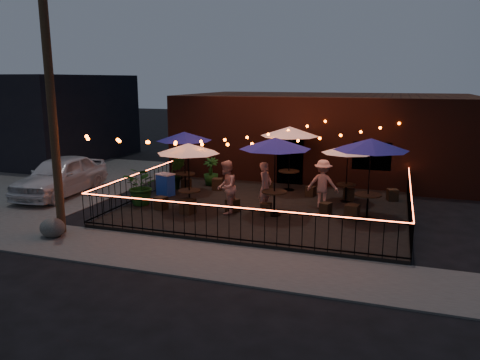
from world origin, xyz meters
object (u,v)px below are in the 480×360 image
Objects in this scene: cafe_table_4 at (371,145)px; boulder at (52,228)px; cafe_table_2 at (275,144)px; cooler at (166,184)px; cafe_table_5 at (348,150)px; cafe_table_3 at (290,132)px; utility_pole at (52,105)px; cafe_table_0 at (188,149)px; cafe_table_1 at (184,137)px.

cafe_table_4 reaches higher than boulder.
boulder is at bearing -145.32° from cafe_table_2.
cafe_table_2 reaches higher than boulder.
cafe_table_5 is at bearing 28.70° from cooler.
cafe_table_5 is 2.46× the size of cooler.
cafe_table_3 is 4.70m from cafe_table_4.
utility_pole is 2.79× the size of cafe_table_4.
cafe_table_5 is 2.62× the size of boulder.
cafe_table_0 is 5.08m from boulder.
boulder is (-8.07, -6.73, -1.84)m from cafe_table_5.
cafe_table_1 is at bearing 76.27° from cooler.
cafe_table_3 is 3.04× the size of cooler.
cafe_table_2 is at bearing -169.64° from cafe_table_4.
utility_pole reaches higher than cafe_table_5.
cafe_table_2 is 3.75× the size of boulder.
cooler is (-7.96, 0.76, -2.04)m from cafe_table_4.
cafe_table_5 is (8.13, 6.25, -1.84)m from utility_pole.
cafe_table_4 is at bearing 9.73° from cafe_table_0.
cafe_table_4 is (6.08, 1.04, 0.27)m from cafe_table_0.
utility_pole is at bearing -127.27° from cafe_table_3.
cafe_table_4 is 10.40m from boulder.
utility_pole is 2.88× the size of cafe_table_1.
utility_pole is 8.91× the size of cooler.
boulder is at bearing -128.97° from cafe_table_0.
cafe_table_3 reaches higher than cooler.
cafe_table_1 is at bearing 168.12° from cafe_table_4.
boulder is (-5.92, -4.09, -2.29)m from cafe_table_2.
cafe_table_0 is 5.02m from cafe_table_3.
cafe_table_1 reaches higher than cafe_table_0.
cafe_table_1 is at bearing 74.45° from utility_pole.
cafe_table_0 is at bearing -62.10° from cafe_table_1.
cafe_table_3 is 9.92m from boulder.
cafe_table_3 reaches higher than cafe_table_1.
boulder is (0.06, -0.48, -3.67)m from utility_pole.
cafe_table_4 reaches higher than cooler.
cafe_table_1 is 2.07m from cooler.
cafe_table_4 is at bearing -65.82° from cafe_table_5.
utility_pole reaches higher than cafe_table_3.
cafe_table_0 is 6.17m from cafe_table_4.
cafe_table_5 is at bearing 4.39° from cafe_table_1.
utility_pole reaches higher than cooler.
cafe_table_3 is at bearing 58.14° from cafe_table_0.
cafe_table_4 is (3.08, 0.56, 0.03)m from cafe_table_2.
cafe_table_1 is 3.29× the size of boulder.
boulder is (-1.54, -6.23, -2.12)m from cafe_table_1.
cafe_table_1 is at bearing 117.90° from cafe_table_0.
boulder is (-2.93, -3.62, -2.05)m from cafe_table_0.
cafe_table_1 is at bearing -157.75° from cafe_table_3.
boulder is at bearing -125.28° from cafe_table_3.
cafe_table_4 is 3.40× the size of boulder.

